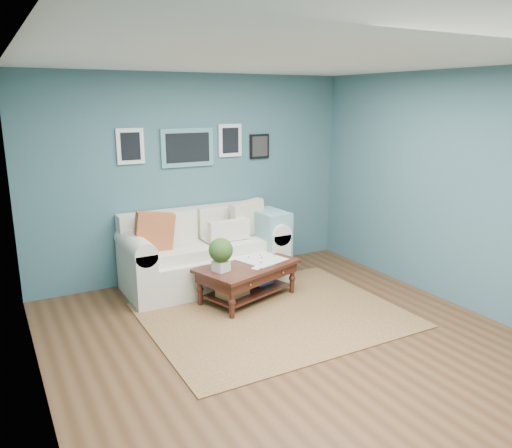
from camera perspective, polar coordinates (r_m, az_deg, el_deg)
room_shell at (r=4.63m, az=4.53°, el=1.50°), size 5.00×5.02×2.70m
area_rug at (r=5.70m, az=2.11°, el=-10.35°), size 2.75×2.20×0.01m
loveseat at (r=6.54m, az=-5.28°, el=-3.11°), size 2.10×0.96×1.08m
coffee_table at (r=5.96m, az=-1.47°, el=-5.44°), size 1.35×1.02×0.84m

